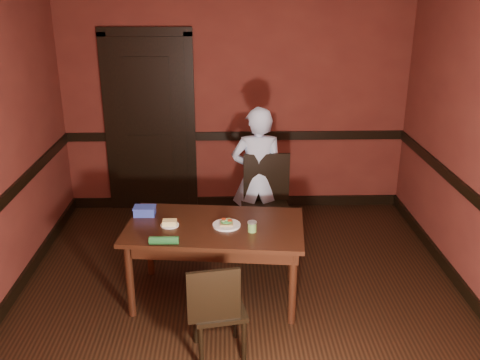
{
  "coord_description": "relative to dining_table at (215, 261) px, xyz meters",
  "views": [
    {
      "loc": [
        -0.11,
        -3.87,
        2.63
      ],
      "look_at": [
        0.0,
        0.35,
        1.05
      ],
      "focal_mm": 40.0,
      "sensor_mm": 36.0,
      "label": 1
    }
  ],
  "objects": [
    {
      "name": "floor",
      "position": [
        0.22,
        -0.22,
        -0.35
      ],
      "size": [
        4.0,
        4.5,
        0.01
      ],
      "primitive_type": "cube",
      "color": "black",
      "rests_on": "ground"
    },
    {
      "name": "wall_back",
      "position": [
        0.22,
        2.03,
        1.0
      ],
      "size": [
        4.0,
        0.02,
        2.7
      ],
      "primitive_type": "cube",
      "color": "maroon",
      "rests_on": "ground"
    },
    {
      "name": "wall_front",
      "position": [
        0.22,
        -2.47,
        1.0
      ],
      "size": [
        4.0,
        0.02,
        2.7
      ],
      "primitive_type": "cube",
      "color": "maroon",
      "rests_on": "ground"
    },
    {
      "name": "dado_back",
      "position": [
        0.22,
        2.02,
        0.55
      ],
      "size": [
        4.0,
        0.03,
        0.1
      ],
      "primitive_type": "cube",
      "color": "black",
      "rests_on": "ground"
    },
    {
      "name": "baseboard_back",
      "position": [
        0.22,
        2.02,
        -0.29
      ],
      "size": [
        4.0,
        0.03,
        0.12
      ],
      "primitive_type": "cube",
      "color": "black",
      "rests_on": "ground"
    },
    {
      "name": "baseboard_left",
      "position": [
        -1.77,
        -0.22,
        -0.29
      ],
      "size": [
        0.03,
        4.5,
        0.12
      ],
      "primitive_type": "cube",
      "color": "black",
      "rests_on": "ground"
    },
    {
      "name": "baseboard_right",
      "position": [
        2.2,
        -0.22,
        -0.29
      ],
      "size": [
        0.03,
        4.5,
        0.12
      ],
      "primitive_type": "cube",
      "color": "black",
      "rests_on": "ground"
    },
    {
      "name": "door",
      "position": [
        -0.78,
        2.0,
        0.74
      ],
      "size": [
        1.05,
        0.07,
        2.2
      ],
      "color": "black",
      "rests_on": "ground"
    },
    {
      "name": "dining_table",
      "position": [
        0.0,
        0.0,
        0.0
      ],
      "size": [
        1.57,
        0.99,
        0.7
      ],
      "primitive_type": "cube",
      "rotation": [
        0.0,
        0.0,
        -0.11
      ],
      "color": "black",
      "rests_on": "floor"
    },
    {
      "name": "chair_far",
      "position": [
        0.5,
        0.78,
        0.15
      ],
      "size": [
        0.49,
        0.49,
        1.0
      ],
      "primitive_type": null,
      "rotation": [
        0.0,
        0.0,
        0.06
      ],
      "color": "black",
      "rests_on": "floor"
    },
    {
      "name": "chair_near",
      "position": [
        0.04,
        -0.77,
        0.05
      ],
      "size": [
        0.43,
        0.43,
        0.8
      ],
      "primitive_type": null,
      "rotation": [
        0.0,
        0.0,
        3.32
      ],
      "color": "black",
      "rests_on": "floor"
    },
    {
      "name": "person",
      "position": [
        0.42,
        1.06,
        0.39
      ],
      "size": [
        0.54,
        0.35,
        1.47
      ],
      "primitive_type": "imported",
      "rotation": [
        0.0,
        0.0,
        3.14
      ],
      "color": "silver",
      "rests_on": "floor"
    },
    {
      "name": "sandwich_plate",
      "position": [
        0.1,
        -0.02,
        0.36
      ],
      "size": [
        0.24,
        0.24,
        0.06
      ],
      "rotation": [
        0.0,
        0.0,
        -0.03
      ],
      "color": "white",
      "rests_on": "dining_table"
    },
    {
      "name": "sauce_jar",
      "position": [
        0.31,
        -0.13,
        0.39
      ],
      "size": [
        0.08,
        0.08,
        0.09
      ],
      "rotation": [
        0.0,
        0.0,
        -0.28
      ],
      "color": "#5D8E42",
      "rests_on": "dining_table"
    },
    {
      "name": "cheese_saucer",
      "position": [
        -0.38,
        0.0,
        0.37
      ],
      "size": [
        0.16,
        0.16,
        0.05
      ],
      "rotation": [
        0.0,
        0.0,
        0.0
      ],
      "color": "white",
      "rests_on": "dining_table"
    },
    {
      "name": "food_tub",
      "position": [
        -0.62,
        0.22,
        0.39
      ],
      "size": [
        0.19,
        0.14,
        0.08
      ],
      "rotation": [
        0.0,
        0.0,
        -0.03
      ],
      "color": "#354ABA",
      "rests_on": "dining_table"
    },
    {
      "name": "wrapped_veg",
      "position": [
        -0.39,
        -0.34,
        0.38
      ],
      "size": [
        0.23,
        0.07,
        0.06
      ],
      "primitive_type": "cylinder",
      "rotation": [
        0.0,
        1.57,
        -0.01
      ],
      "color": "#1B5123",
      "rests_on": "dining_table"
    }
  ]
}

